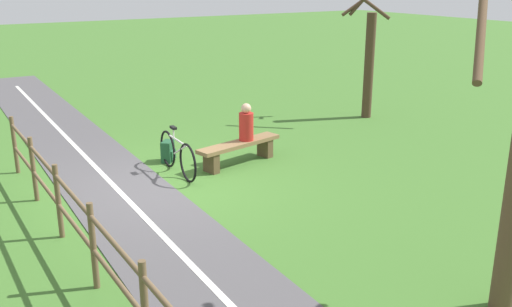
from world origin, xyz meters
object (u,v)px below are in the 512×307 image
tree_mid_field (369,55)px  backpack (168,151)px  bicycle (177,155)px  bench (239,148)px  person_seated (246,124)px

tree_mid_field → backpack: bearing=7.6°
bicycle → backpack: (-0.15, -0.83, -0.18)m
bench → person_seated: 0.53m
backpack → tree_mid_field: bearing=-172.4°
bicycle → tree_mid_field: 6.75m
bicycle → bench: bearing=87.8°
bicycle → tree_mid_field: tree_mid_field is taller
bench → tree_mid_field: size_ratio=0.52×
person_seated → backpack: size_ratio=1.75×
person_seated → bicycle: (1.55, -0.05, -0.43)m
backpack → tree_mid_field: (-6.26, -0.84, 1.48)m
bicycle → tree_mid_field: (-6.41, -1.67, 1.30)m
bicycle → backpack: size_ratio=4.05×
person_seated → tree_mid_field: bearing=-172.8°
bench → person_seated: bearing=-180.0°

